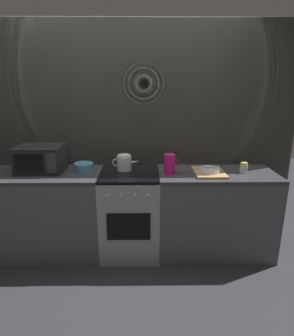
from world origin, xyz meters
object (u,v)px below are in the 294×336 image
at_px(microwave, 41,159).
at_px(kettle, 124,163).
at_px(stove_unit, 130,213).
at_px(spice_jar, 244,168).
at_px(pitcher, 170,164).
at_px(dish_pile, 209,171).
at_px(mixing_bowl, 84,167).

bearing_deg(microwave, kettle, 2.12).
height_order(stove_unit, spice_jar, spice_jar).
relative_size(kettle, pitcher, 1.42).
bearing_deg(stove_unit, dish_pile, -1.76).
bearing_deg(spice_jar, stove_unit, -179.90).
bearing_deg(kettle, stove_unit, -60.47).
distance_m(mixing_bowl, pitcher, 0.90).
relative_size(stove_unit, kettle, 3.16).
relative_size(kettle, spice_jar, 2.71).
bearing_deg(dish_pile, stove_unit, 178.24).
xyz_separation_m(dish_pile, spice_jar, (0.36, 0.03, 0.03)).
xyz_separation_m(stove_unit, kettle, (-0.05, 0.10, 0.53)).
relative_size(microwave, mixing_bowl, 2.30).
distance_m(dish_pile, spice_jar, 0.36).
xyz_separation_m(microwave, dish_pile, (1.72, -0.09, -0.11)).
distance_m(microwave, dish_pile, 1.73).
xyz_separation_m(stove_unit, dish_pile, (0.81, -0.02, 0.47)).
height_order(mixing_bowl, spice_jar, spice_jar).
height_order(microwave, kettle, microwave).
height_order(microwave, pitcher, microwave).
xyz_separation_m(stove_unit, spice_jar, (1.17, 0.00, 0.50)).
height_order(microwave, mixing_bowl, microwave).
distance_m(mixing_bowl, dish_pile, 1.29).
distance_m(mixing_bowl, spice_jar, 1.65).
bearing_deg(microwave, stove_unit, -4.08).
bearing_deg(kettle, pitcher, -15.38).
bearing_deg(stove_unit, microwave, 175.92).
distance_m(stove_unit, spice_jar, 1.27).
xyz_separation_m(stove_unit, microwave, (-0.91, 0.07, 0.59)).
bearing_deg(kettle, dish_pile, -8.00).
relative_size(stove_unit, mixing_bowl, 4.50).
height_order(stove_unit, mixing_bowl, mixing_bowl).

